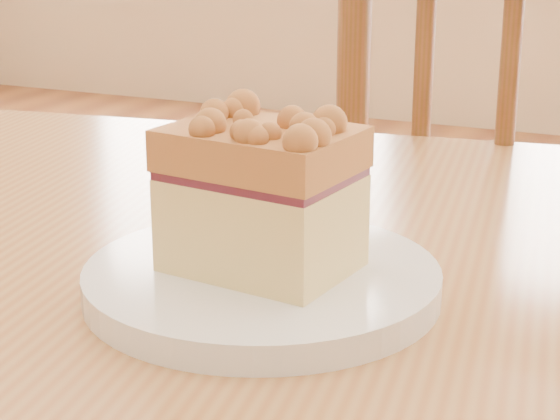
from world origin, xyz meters
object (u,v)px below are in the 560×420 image
cafe_chair_main (527,304)px  plate (262,282)px  cafe_table_main (288,367)px  cake_slice (260,190)px

cafe_chair_main → plate: bearing=88.7°
cafe_table_main → cake_slice: cake_slice is taller
cake_slice → cafe_chair_main: bearing=90.8°
cafe_table_main → cafe_chair_main: 0.57m
cafe_table_main → cake_slice: bearing=-85.1°
cafe_table_main → plate: plate is taller
plate → cake_slice: (-0.00, 0.00, 0.06)m
plate → cafe_table_main: bearing=103.3°
cafe_table_main → plate: (0.02, -0.10, 0.11)m
cake_slice → plate: bearing=-8.7°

